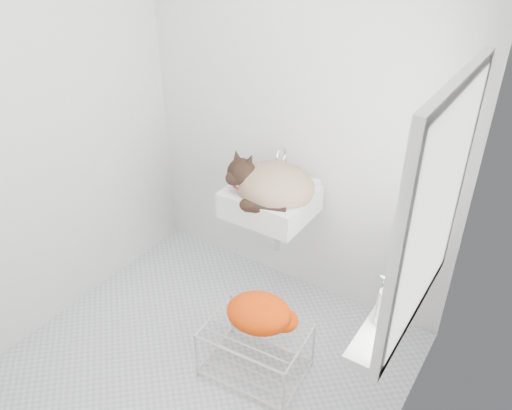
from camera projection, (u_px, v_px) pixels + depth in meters
The scene contains 15 objects.
floor at pixel (206, 363), 3.09m from camera, with size 2.20×2.00×0.02m, color silver.
back_wall at pixel (296, 117), 3.16m from camera, with size 2.20×0.02×2.50m, color silver.
right_wall at pixel (420, 260), 1.93m from camera, with size 0.02×2.00×2.50m, color silver.
left_wall at pixel (45, 132), 2.96m from camera, with size 0.02×2.00×2.50m, color silver.
window_glass at pixel (436, 213), 2.03m from camera, with size 0.01×0.80×1.00m, color white.
window_frame at pixel (432, 212), 2.03m from camera, with size 0.04×0.90×1.10m, color white.
windowsill at pixel (399, 304), 2.33m from camera, with size 0.16×0.88×0.04m, color white.
sink at pixel (270, 190), 3.19m from camera, with size 0.52×0.45×0.21m, color white.
faucet at pixel (286, 159), 3.24m from camera, with size 0.19×0.13×0.19m, color silver, non-canonical shape.
cat at pixel (270, 186), 3.15m from camera, with size 0.54×0.45×0.33m.
wire_rack at pixel (255, 353), 2.97m from camera, with size 0.56×0.39×0.34m, color silver.
towel at pixel (259, 320), 2.90m from camera, with size 0.38×0.27×0.16m, color #C96D00.
bottle_a at pixel (383, 323), 2.20m from camera, with size 0.08×0.08×0.20m, color silver.
bottle_b at pixel (393, 307), 2.29m from camera, with size 0.10×0.10×0.22m, color teal.
bottle_c at pixel (411, 278), 2.46m from camera, with size 0.15×0.15×0.19m, color silver.
Camera 1 is at (1.43, -1.62, 2.43)m, focal length 35.90 mm.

